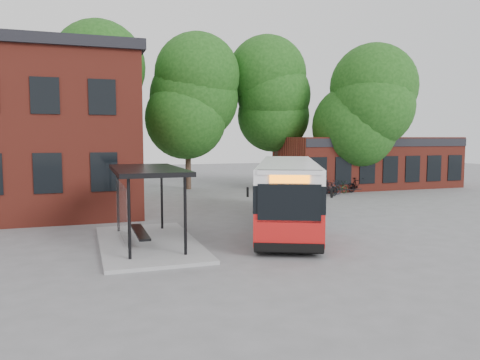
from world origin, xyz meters
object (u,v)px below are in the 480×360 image
object	(u,v)px
bicycle_0	(299,189)
bicycle_6	(339,188)
city_bus	(288,194)
bicycle_4	(322,188)
bicycle_1	(308,188)
bicycle_2	(316,190)
bicycle_5	(331,188)
bus_shelter	(148,206)
bicycle_3	(328,189)
bicycle_7	(358,185)

from	to	relation	value
bicycle_0	bicycle_6	distance (m)	2.88
city_bus	bicycle_4	size ratio (longest dim) A/B	7.21
bicycle_1	bicycle_6	world-z (taller)	bicycle_1
bicycle_6	bicycle_2	bearing A→B (deg)	87.33
bicycle_5	bus_shelter	bearing A→B (deg)	122.47
bicycle_3	bicycle_6	world-z (taller)	bicycle_3
city_bus	bicycle_1	world-z (taller)	city_bus
bicycle_1	bicycle_4	bearing A→B (deg)	-61.20
city_bus	bicycle_4	world-z (taller)	city_bus
bicycle_2	city_bus	bearing A→B (deg)	131.72
bicycle_7	bicycle_4	bearing A→B (deg)	80.82
bicycle_2	bicycle_6	world-z (taller)	bicycle_6
bicycle_2	bicycle_0	bearing A→B (deg)	17.48
bicycle_0	bicycle_6	size ratio (longest dim) A/B	0.96
bicycle_2	bicycle_7	distance (m)	4.17
bus_shelter	bicycle_5	world-z (taller)	bus_shelter
bicycle_1	bicycle_2	xyz separation A→B (m)	(0.25, -0.68, -0.07)
bicycle_7	bicycle_0	bearing A→B (deg)	79.75
bus_shelter	bicycle_4	size ratio (longest dim) A/B	4.40
city_bus	bicycle_3	distance (m)	11.07
bus_shelter	bicycle_5	distance (m)	17.91
bicycle_4	bicycle_1	bearing A→B (deg)	117.24
bicycle_1	bicycle_3	distance (m)	1.48
city_bus	bicycle_5	xyz separation A→B (m)	(7.60, 9.45, -0.94)
city_bus	bicycle_5	distance (m)	12.16
bicycle_1	bicycle_2	bearing A→B (deg)	-148.47
bicycle_0	bicycle_4	bearing A→B (deg)	-76.52
bicycle_2	bicycle_4	bearing A→B (deg)	-57.64
bicycle_6	bicycle_0	bearing A→B (deg)	60.70
city_bus	bicycle_2	xyz separation A→B (m)	(6.30, 9.16, -1.01)
bus_shelter	bicycle_1	world-z (taller)	bus_shelter
bicycle_2	bicycle_4	distance (m)	1.52
city_bus	bicycle_1	distance (m)	11.59
bicycle_0	bicycle_2	bearing A→B (deg)	-133.83
city_bus	bicycle_3	world-z (taller)	city_bus
bicycle_7	bicycle_3	bearing A→B (deg)	105.91
bicycle_5	bicycle_6	distance (m)	0.92
bicycle_2	bicycle_6	distance (m)	2.24
bicycle_2	bicycle_7	size ratio (longest dim) A/B	0.94
bicycle_0	bicycle_3	size ratio (longest dim) A/B	0.98
bicycle_0	bicycle_4	world-z (taller)	bicycle_0
bicycle_2	bicycle_6	xyz separation A→B (m)	(2.14, 0.65, 0.00)
bicycle_6	bicycle_7	xyz separation A→B (m)	(1.86, 0.52, 0.09)
bicycle_2	bicycle_7	world-z (taller)	bicycle_7
bicycle_0	bicycle_7	bearing A→B (deg)	-74.71
city_bus	bicycle_6	distance (m)	12.98
bicycle_3	bicycle_7	xyz separation A→B (m)	(3.42, 1.71, 0.04)
bicycle_3	bicycle_0	bearing A→B (deg)	28.00
bicycle_0	bicycle_2	size ratio (longest dim) A/B	0.97
bicycle_1	bicycle_2	distance (m)	0.73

